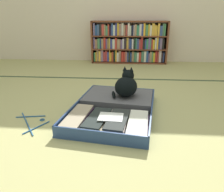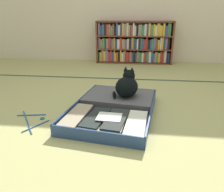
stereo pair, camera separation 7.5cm
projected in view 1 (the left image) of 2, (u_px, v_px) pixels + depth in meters
name	position (u px, v px, depth m)	size (l,w,h in m)	color
ground_plane	(110.00, 111.00, 2.01)	(10.00, 10.00, 0.00)	tan
tatami_border	(116.00, 79.00, 3.04)	(4.80, 0.05, 0.00)	#364A30
bookshelf	(129.00, 43.00, 3.97)	(1.39, 0.27, 0.76)	brown
open_suitcase	(115.00, 107.00, 1.98)	(0.82, 1.09, 0.10)	navy
black_cat	(126.00, 85.00, 2.08)	(0.29, 0.30, 0.29)	black
clothes_hanger	(32.00, 122.00, 1.79)	(0.33, 0.38, 0.01)	#275C98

